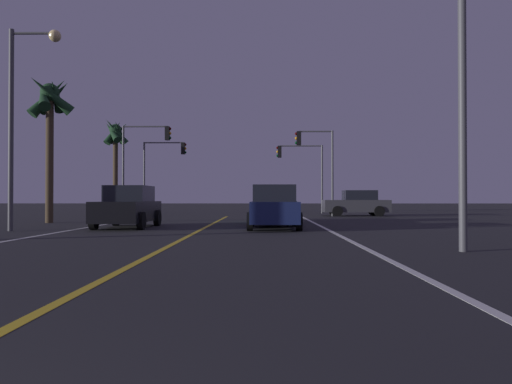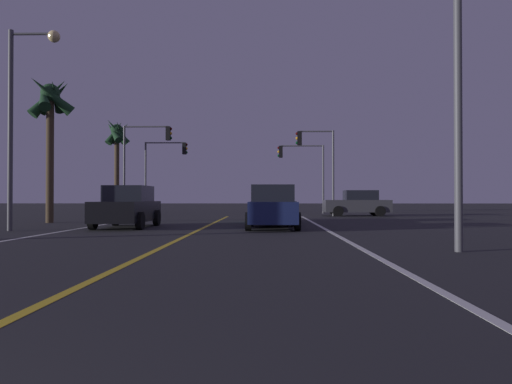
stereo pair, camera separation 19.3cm
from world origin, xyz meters
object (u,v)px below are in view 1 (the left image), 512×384
object	(u,v)px
traffic_light_near_left	(145,149)
palm_tree_left_far	(116,138)
traffic_light_far_right	(300,162)
car_ahead_far	(276,206)
traffic_light_far_left	(164,160)
traffic_light_near_right	(315,153)
street_lamp_left_mid	(23,102)
car_lead_same_lane	(274,208)
car_oncoming	(128,207)
street_lamp_right_near	(433,27)
palm_tree_left_mid	(50,106)
car_crossing_side	(357,204)

from	to	relation	value
traffic_light_near_left	palm_tree_left_far	bearing A→B (deg)	128.12
traffic_light_far_right	car_ahead_far	bearing A→B (deg)	80.69
traffic_light_far_right	traffic_light_far_left	world-z (taller)	traffic_light_far_left
traffic_light_near_right	street_lamp_left_mid	size ratio (longest dim) A/B	0.76
car_ahead_far	traffic_light_near_left	world-z (taller)	traffic_light_near_left
car_lead_same_lane	car_ahead_far	distance (m)	4.62
car_oncoming	street_lamp_right_near	world-z (taller)	street_lamp_right_near
car_lead_same_lane	palm_tree_left_far	xyz separation A→B (m)	(-11.45, 16.59, 4.82)
traffic_light_far_right	palm_tree_left_mid	world-z (taller)	palm_tree_left_mid
car_oncoming	palm_tree_left_mid	bearing A→B (deg)	-126.11
traffic_light_near_right	street_lamp_left_mid	xyz separation A→B (m)	(-12.14, -13.96, 0.59)
car_crossing_side	palm_tree_left_mid	xyz separation A→B (m)	(-16.51, -9.03, 4.82)
palm_tree_left_mid	traffic_light_near_left	bearing A→B (deg)	73.18
traffic_light_far_right	car_lead_same_lane	bearing A→B (deg)	82.43
traffic_light_far_left	palm_tree_left_far	distance (m)	3.94
car_lead_same_lane	street_lamp_right_near	distance (m)	9.64
palm_tree_left_mid	palm_tree_left_far	distance (m)	12.58
traffic_light_far_right	car_crossing_side	bearing A→B (deg)	125.20
street_lamp_left_mid	car_crossing_side	bearing A→B (deg)	44.31
traffic_light_far_left	traffic_light_far_right	bearing A→B (deg)	0.00
car_ahead_far	traffic_light_far_right	size ratio (longest dim) A/B	0.82
traffic_light_near_right	palm_tree_left_far	size ratio (longest dim) A/B	0.78
traffic_light_near_right	palm_tree_left_far	world-z (taller)	palm_tree_left_far
car_oncoming	street_lamp_left_mid	size ratio (longest dim) A/B	0.58
car_lead_same_lane	street_lamp_right_near	xyz separation A→B (m)	(3.42, -7.95, 4.25)
car_ahead_far	traffic_light_far_right	distance (m)	13.82
traffic_light_far_left	traffic_light_near_right	bearing A→B (deg)	-26.49
traffic_light_near_right	palm_tree_left_mid	distance (m)	16.11
traffic_light_near_right	traffic_light_near_left	xyz separation A→B (m)	(-11.14, 0.00, 0.27)
car_oncoming	palm_tree_left_far	distance (m)	17.67
street_lamp_right_near	street_lamp_left_mid	world-z (taller)	street_lamp_right_near
palm_tree_left_far	traffic_light_near_left	bearing A→B (deg)	-51.88
traffic_light_far_left	street_lamp_right_near	xyz separation A→B (m)	(11.49, -25.87, 0.96)
car_crossing_side	car_oncoming	bearing A→B (deg)	46.99
car_lead_same_lane	street_lamp_left_mid	size ratio (longest dim) A/B	0.58
street_lamp_right_near	car_oncoming	bearing A→B (deg)	-42.31
traffic_light_far_left	street_lamp_right_near	bearing A→B (deg)	-66.05
car_lead_same_lane	palm_tree_left_far	distance (m)	20.72
car_ahead_far	traffic_light_far_right	world-z (taller)	traffic_light_far_right
car_ahead_far	palm_tree_left_far	bearing A→B (deg)	44.22
car_crossing_side	palm_tree_left_mid	bearing A→B (deg)	28.68
street_lamp_right_near	palm_tree_left_mid	size ratio (longest dim) A/B	1.09
traffic_light_far_left	street_lamp_left_mid	bearing A→B (deg)	-93.23
palm_tree_left_mid	traffic_light_near_right	bearing A→B (deg)	31.50
traffic_light_near_right	palm_tree_left_mid	xyz separation A→B (m)	(-13.67, -8.38, 1.53)
palm_tree_left_mid	car_crossing_side	bearing A→B (deg)	28.68
street_lamp_left_mid	palm_tree_left_far	world-z (taller)	street_lamp_left_mid
car_ahead_far	palm_tree_left_mid	xyz separation A→B (m)	(-10.90, -0.59, 4.82)
car_oncoming	car_ahead_far	distance (m)	7.34
car_crossing_side	traffic_light_near_right	xyz separation A→B (m)	(-2.83, -0.65, 3.29)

